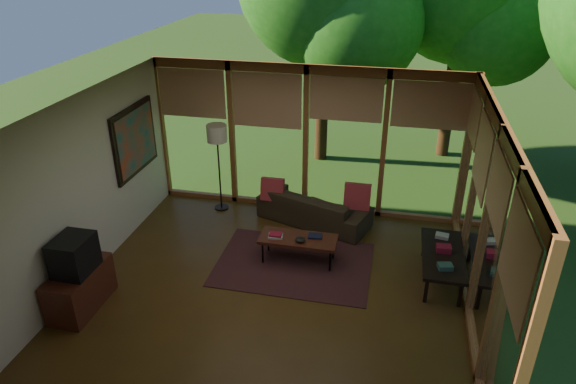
% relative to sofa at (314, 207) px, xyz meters
% --- Properties ---
extents(floor, '(5.50, 5.50, 0.00)m').
position_rel_sofa_xyz_m(floor, '(-0.26, -2.00, -0.29)').
color(floor, brown).
rests_on(floor, ground).
extents(ceiling, '(5.50, 5.50, 0.00)m').
position_rel_sofa_xyz_m(ceiling, '(-0.26, -2.00, 2.41)').
color(ceiling, white).
rests_on(ceiling, ground).
extents(wall_left, '(0.04, 5.00, 2.70)m').
position_rel_sofa_xyz_m(wall_left, '(-3.01, -2.00, 1.06)').
color(wall_left, silver).
rests_on(wall_left, ground).
extents(wall_front, '(5.50, 0.04, 2.70)m').
position_rel_sofa_xyz_m(wall_front, '(-0.26, -4.50, 1.06)').
color(wall_front, silver).
rests_on(wall_front, ground).
extents(window_wall_back, '(5.50, 0.12, 2.70)m').
position_rel_sofa_xyz_m(window_wall_back, '(-0.26, 0.50, 1.06)').
color(window_wall_back, '#9F5E31').
rests_on(window_wall_back, ground).
extents(window_wall_right, '(0.12, 5.00, 2.70)m').
position_rel_sofa_xyz_m(window_wall_right, '(2.49, -2.00, 1.06)').
color(window_wall_right, '#9F5E31').
rests_on(window_wall_right, ground).
extents(rug, '(2.39, 1.69, 0.01)m').
position_rel_sofa_xyz_m(rug, '(-0.08, -1.40, -0.28)').
color(rug, maroon).
rests_on(rug, floor).
extents(sofa, '(2.12, 1.37, 0.58)m').
position_rel_sofa_xyz_m(sofa, '(0.00, 0.00, 0.00)').
color(sofa, '#352A1A').
rests_on(sofa, floor).
extents(pillow_left, '(0.40, 0.22, 0.42)m').
position_rel_sofa_xyz_m(pillow_left, '(-0.75, -0.05, 0.29)').
color(pillow_left, maroon).
rests_on(pillow_left, sofa).
extents(pillow_right, '(0.45, 0.24, 0.47)m').
position_rel_sofa_xyz_m(pillow_right, '(0.75, -0.05, 0.31)').
color(pillow_right, maroon).
rests_on(pillow_right, sofa).
extents(ct_book_lower, '(0.24, 0.20, 0.03)m').
position_rel_sofa_xyz_m(ct_book_lower, '(-0.38, -1.34, 0.15)').
color(ct_book_lower, '#B0AB9F').
rests_on(ct_book_lower, coffee_table).
extents(ct_book_upper, '(0.20, 0.15, 0.03)m').
position_rel_sofa_xyz_m(ct_book_upper, '(-0.38, -1.34, 0.18)').
color(ct_book_upper, maroon).
rests_on(ct_book_upper, coffee_table).
extents(ct_book_side, '(0.23, 0.18, 0.03)m').
position_rel_sofa_xyz_m(ct_book_side, '(0.22, -1.21, 0.15)').
color(ct_book_side, black).
rests_on(ct_book_side, coffee_table).
extents(ct_bowl, '(0.16, 0.16, 0.07)m').
position_rel_sofa_xyz_m(ct_bowl, '(0.02, -1.39, 0.17)').
color(ct_bowl, black).
rests_on(ct_bowl, coffee_table).
extents(media_cabinet, '(0.50, 1.00, 0.60)m').
position_rel_sofa_xyz_m(media_cabinet, '(-2.73, -3.02, 0.01)').
color(media_cabinet, '#502115').
rests_on(media_cabinet, floor).
extents(television, '(0.45, 0.55, 0.50)m').
position_rel_sofa_xyz_m(television, '(-2.71, -3.02, 0.56)').
color(television, black).
rests_on(television, media_cabinet).
extents(console_book_a, '(0.23, 0.19, 0.07)m').
position_rel_sofa_xyz_m(console_book_a, '(2.14, -1.70, 0.20)').
color(console_book_a, '#2E504A').
rests_on(console_book_a, side_console).
extents(console_book_b, '(0.22, 0.17, 0.10)m').
position_rel_sofa_xyz_m(console_book_b, '(2.14, -1.25, 0.21)').
color(console_book_b, maroon).
rests_on(console_book_b, side_console).
extents(console_book_c, '(0.22, 0.18, 0.05)m').
position_rel_sofa_xyz_m(console_book_c, '(2.14, -0.85, 0.19)').
color(console_book_c, '#B0AB9F').
rests_on(console_book_c, side_console).
extents(floor_lamp, '(0.36, 0.36, 1.65)m').
position_rel_sofa_xyz_m(floor_lamp, '(-1.79, 0.13, 1.12)').
color(floor_lamp, black).
rests_on(floor_lamp, floor).
extents(coffee_table, '(1.20, 0.50, 0.43)m').
position_rel_sofa_xyz_m(coffee_table, '(-0.03, -1.29, 0.10)').
color(coffee_table, '#502115').
rests_on(coffee_table, floor).
extents(side_console, '(0.60, 1.40, 0.46)m').
position_rel_sofa_xyz_m(side_console, '(2.14, -1.30, 0.12)').
color(side_console, black).
rests_on(side_console, floor).
extents(wall_painting, '(0.06, 1.35, 1.15)m').
position_rel_sofa_xyz_m(wall_painting, '(-2.98, -0.60, 1.26)').
color(wall_painting, black).
rests_on(wall_painting, wall_left).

